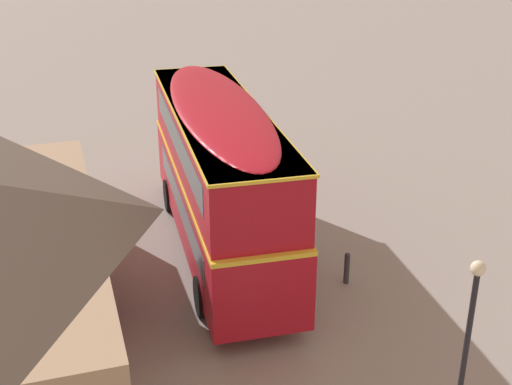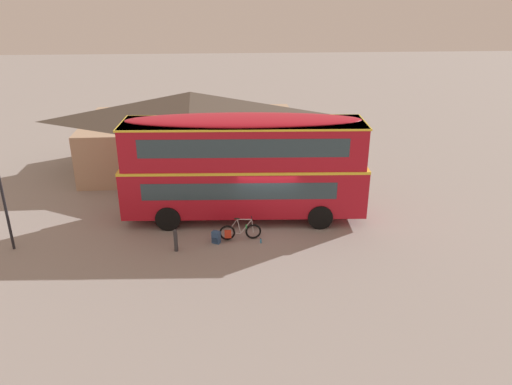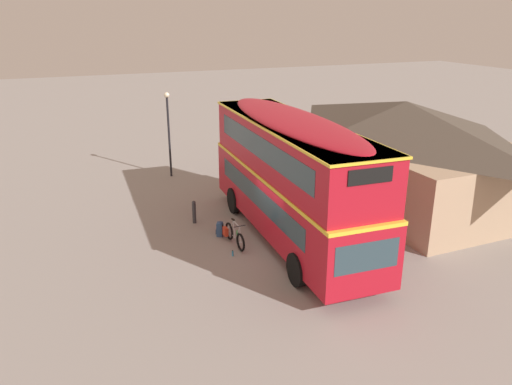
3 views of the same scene
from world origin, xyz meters
The scene contains 8 objects.
ground_plane centered at (0.00, 0.00, 0.00)m, with size 120.00×120.00×0.00m, color gray.
double_decker_bus centered at (-0.94, 0.80, 2.65)m, with size 10.85×2.98×4.79m.
touring_bicycle centered at (-1.27, -1.36, 0.37)m, with size 1.78×0.51×1.00m.
backpack_on_ground centered at (-2.22, -1.60, 0.30)m, with size 0.40×0.36×0.58m.
water_bottle_blue_sports centered at (-0.37, -1.73, 0.10)m, with size 0.07×0.07×0.22m.
pub_building centered at (-3.65, 7.93, 2.26)m, with size 12.43×7.34×4.43m.
street_lamp centered at (-10.47, -1.56, 2.76)m, with size 0.28×0.28×4.44m.
kerb_bollard centered at (-3.83, -2.16, 0.50)m, with size 0.16×0.16×0.97m.
Camera 3 is at (14.95, -7.12, 8.20)m, focal length 35.34 mm.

